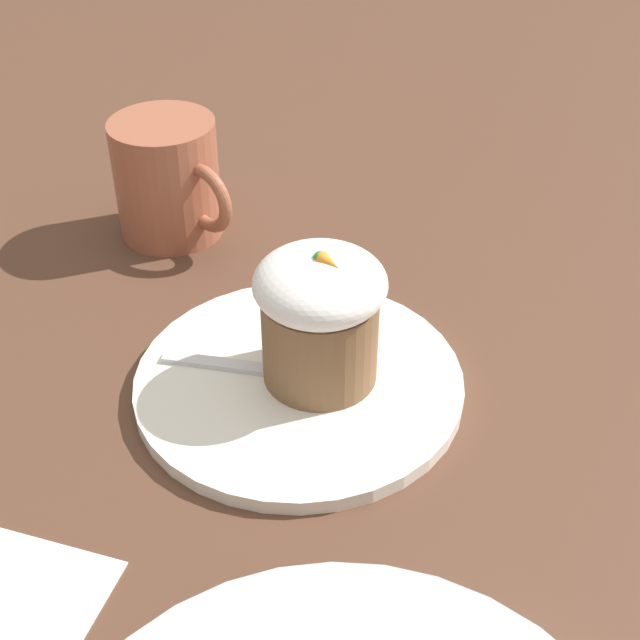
# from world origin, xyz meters

# --- Properties ---
(ground_plane) EXTENTS (4.00, 4.00, 0.00)m
(ground_plane) POSITION_xyz_m (0.00, 0.00, 0.00)
(ground_plane) COLOR #513323
(dessert_plate) EXTENTS (0.23, 0.23, 0.01)m
(dessert_plate) POSITION_xyz_m (0.00, 0.00, 0.01)
(dessert_plate) COLOR white
(dessert_plate) RESTS_ON ground_plane
(carrot_cake) EXTENTS (0.09, 0.09, 0.10)m
(carrot_cake) POSITION_xyz_m (0.01, 0.01, 0.06)
(carrot_cake) COLOR brown
(carrot_cake) RESTS_ON dessert_plate
(spoon) EXTENTS (0.11, 0.08, 0.01)m
(spoon) POSITION_xyz_m (-0.02, -0.01, 0.01)
(spoon) COLOR silver
(spoon) RESTS_ON dessert_plate
(coffee_cup) EXTENTS (0.12, 0.09, 0.10)m
(coffee_cup) POSITION_xyz_m (-0.22, 0.07, 0.05)
(coffee_cup) COLOR #9E563D
(coffee_cup) RESTS_ON ground_plane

